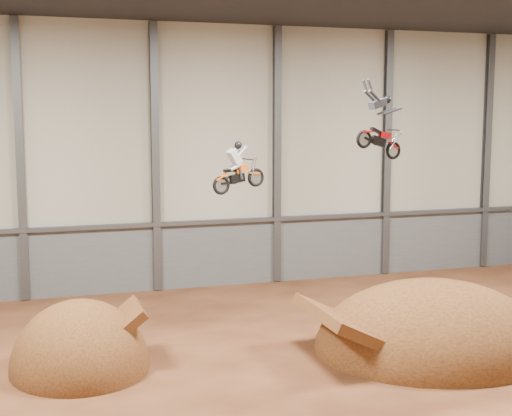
# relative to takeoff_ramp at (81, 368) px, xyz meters

# --- Properties ---
(floor) EXTENTS (40.00, 40.00, 0.00)m
(floor) POSITION_rel_takeoff_ramp_xyz_m (8.00, -4.00, 0.00)
(floor) COLOR #462212
(floor) RESTS_ON ground
(back_wall) EXTENTS (40.00, 0.10, 14.00)m
(back_wall) POSITION_rel_takeoff_ramp_xyz_m (8.00, 11.00, 7.00)
(back_wall) COLOR #B3B19F
(back_wall) RESTS_ON ground
(lower_band_back) EXTENTS (39.80, 0.18, 3.50)m
(lower_band_back) POSITION_rel_takeoff_ramp_xyz_m (8.00, 10.90, 1.75)
(lower_band_back) COLOR #5B5E63
(lower_band_back) RESTS_ON ground
(steel_rail) EXTENTS (39.80, 0.35, 0.20)m
(steel_rail) POSITION_rel_takeoff_ramp_xyz_m (8.00, 10.75, 3.55)
(steel_rail) COLOR #47494F
(steel_rail) RESTS_ON lower_band_back
(steel_column_1) EXTENTS (0.40, 0.36, 13.90)m
(steel_column_1) POSITION_rel_takeoff_ramp_xyz_m (-2.00, 10.80, 7.00)
(steel_column_1) COLOR #47494F
(steel_column_1) RESTS_ON ground
(steel_column_2) EXTENTS (0.40, 0.36, 13.90)m
(steel_column_2) POSITION_rel_takeoff_ramp_xyz_m (4.67, 10.80, 7.00)
(steel_column_2) COLOR #47494F
(steel_column_2) RESTS_ON ground
(steel_column_3) EXTENTS (0.40, 0.36, 13.90)m
(steel_column_3) POSITION_rel_takeoff_ramp_xyz_m (11.34, 10.80, 7.00)
(steel_column_3) COLOR #47494F
(steel_column_3) RESTS_ON ground
(steel_column_4) EXTENTS (0.40, 0.36, 13.90)m
(steel_column_4) POSITION_rel_takeoff_ramp_xyz_m (18.00, 10.80, 7.00)
(steel_column_4) COLOR #47494F
(steel_column_4) RESTS_ON ground
(steel_column_5) EXTENTS (0.40, 0.36, 13.90)m
(steel_column_5) POSITION_rel_takeoff_ramp_xyz_m (24.67, 10.80, 7.00)
(steel_column_5) COLOR #47494F
(steel_column_5) RESTS_ON ground
(takeoff_ramp) EXTENTS (5.05, 5.83, 5.05)m
(takeoff_ramp) POSITION_rel_takeoff_ramp_xyz_m (0.00, 0.00, 0.00)
(takeoff_ramp) COLOR #442411
(takeoff_ramp) RESTS_ON ground
(landing_ramp) EXTENTS (9.47, 8.38, 5.47)m
(landing_ramp) POSITION_rel_takeoff_ramp_xyz_m (13.50, -1.93, 0.00)
(landing_ramp) COLOR #442411
(landing_ramp) RESTS_ON ground
(fmx_rider_a) EXTENTS (2.83, 1.55, 2.49)m
(fmx_rider_a) POSITION_rel_takeoff_ramp_xyz_m (6.66, 1.87, 7.27)
(fmx_rider_a) COLOR #E65608
(fmx_rider_b) EXTENTS (3.60, 1.53, 3.24)m
(fmx_rider_b) POSITION_rel_takeoff_ramp_xyz_m (11.10, -1.50, 9.03)
(fmx_rider_b) COLOR #B90A0D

